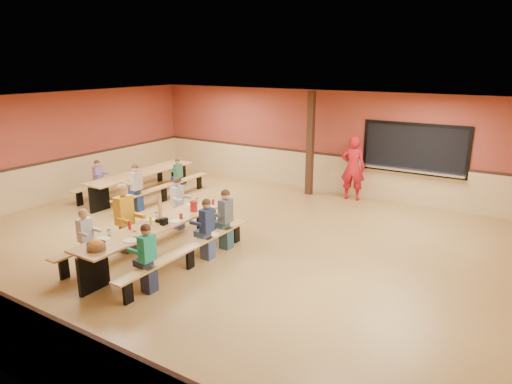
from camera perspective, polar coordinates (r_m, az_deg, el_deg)
The scene contains 23 objects.
ground at distance 9.99m, azimuth -3.53°, elevation -6.36°, with size 12.00×12.00×0.00m, color olive.
room_envelope at distance 9.75m, azimuth -3.60°, elevation -2.61°, with size 12.04×10.04×3.02m.
kitchen_pass_through at distance 12.96m, azimuth 19.16°, elevation 4.87°, with size 2.78×0.28×1.38m.
structural_post at distance 13.34m, azimuth 6.80°, elevation 5.99°, with size 0.18×0.18×3.00m, color #311A10.
cafeteria_table_main at distance 9.22m, azimuth -12.24°, elevation -5.15°, with size 1.91×3.70×0.74m.
cafeteria_table_second at distance 13.56m, azimuth -14.02°, elevation 1.57°, with size 1.91×3.70×0.74m.
seated_child_white_left at distance 9.17m, azimuth -20.50°, elevation -5.58°, with size 0.35×0.28×1.16m, color silver, non-canonical shape.
seated_adult_yellow at distance 9.69m, azimuth -16.10°, elevation -3.24°, with size 0.47×0.38×1.41m, color gold, non-canonical shape.
seated_child_grey_left at distance 10.78m, azimuth -9.78°, elevation -1.46°, with size 0.37×0.30×1.20m, color beige, non-canonical shape.
seated_child_teal_right at distance 7.96m, azimuth -13.38°, elevation -8.14°, with size 0.37×0.30×1.20m, color #1C9674, non-canonical shape.
seated_child_navy_right at distance 9.05m, azimuth -6.13°, elevation -4.69°, with size 0.38×0.31×1.22m, color #1E284E, non-canonical shape.
seated_child_char_right at distance 9.51m, azimuth -3.78°, elevation -3.48°, with size 0.39×0.32×1.26m, color #4B5156, non-canonical shape.
seated_child_purple_sec at distance 13.61m, azimuth -19.08°, elevation 1.39°, with size 0.33×0.27×1.13m, color slate, non-canonical shape.
seated_child_green_sec at distance 13.42m, azimuth -9.68°, elevation 1.80°, with size 0.32×0.26×1.11m, color #31694A, non-canonical shape.
seated_child_tan_sec at distance 12.30m, azimuth -14.69°, elevation 0.49°, with size 0.38×0.31×1.23m, color #AB9E89, non-canonical shape.
standing_woman at distance 13.11m, azimuth 12.03°, elevation 2.99°, with size 0.67×0.44×1.84m, color #B3141C.
punch_pitcher at distance 9.73m, azimuth -7.80°, elevation -1.77°, with size 0.16×0.16×0.22m, color #AD1B17.
chip_bowl at distance 8.19m, azimuth -19.35°, elevation -6.31°, with size 0.32×0.32×0.15m, color orange, non-canonical shape.
napkin_dispenser at distance 9.05m, azimuth -11.43°, elevation -3.63°, with size 0.10×0.14×0.13m, color black.
condiment_mustard at distance 9.09m, azimuth -13.02°, elevation -3.51°, with size 0.06×0.06×0.17m, color yellow.
condiment_ketchup at distance 8.95m, azimuth -15.53°, elevation -3.99°, with size 0.06×0.06×0.17m, color #B2140F.
table_paddle at distance 9.19m, azimuth -11.85°, elevation -2.88°, with size 0.16×0.16×0.56m.
place_settings at distance 9.13m, azimuth -12.34°, elevation -3.57°, with size 0.65×3.30×0.11m, color beige, non-canonical shape.
Camera 1 is at (5.44, -7.47, 3.80)m, focal length 32.00 mm.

